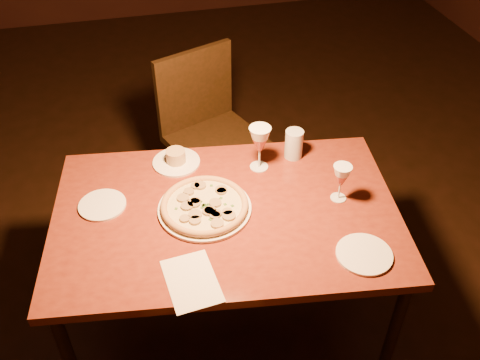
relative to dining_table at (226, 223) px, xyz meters
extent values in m
plane|color=black|center=(-0.13, 0.21, -0.66)|extent=(7.00, 7.00, 0.00)
cube|color=maroon|center=(0.00, 0.00, 0.04)|extent=(1.45, 1.03, 0.04)
cylinder|color=black|center=(-0.56, 0.45, -0.32)|extent=(0.05, 0.05, 0.68)
cylinder|color=black|center=(0.56, -0.45, -0.32)|extent=(0.05, 0.05, 0.68)
cylinder|color=black|center=(0.66, 0.29, -0.32)|extent=(0.05, 0.05, 0.68)
cube|color=black|center=(0.12, 0.77, -0.17)|extent=(0.59, 0.59, 0.04)
cube|color=black|center=(0.04, 0.97, 0.06)|extent=(0.43, 0.20, 0.43)
cylinder|color=black|center=(0.02, 0.54, -0.43)|extent=(0.04, 0.04, 0.46)
cylinder|color=black|center=(-0.12, 0.87, -0.43)|extent=(0.04, 0.04, 0.46)
cylinder|color=black|center=(0.36, 0.67, -0.43)|extent=(0.04, 0.04, 0.46)
cylinder|color=black|center=(0.22, 1.01, -0.43)|extent=(0.04, 0.04, 0.46)
cylinder|color=white|center=(-0.08, 0.03, 0.07)|extent=(0.37, 0.37, 0.01)
cylinder|color=beige|center=(-0.08, 0.03, 0.08)|extent=(0.33, 0.33, 0.01)
torus|color=tan|center=(-0.08, 0.03, 0.09)|extent=(0.34, 0.34, 0.03)
cylinder|color=white|center=(-0.14, 0.35, 0.07)|extent=(0.20, 0.20, 0.01)
cylinder|color=tan|center=(-0.14, 0.35, 0.10)|extent=(0.08, 0.08, 0.06)
cylinder|color=silver|center=(0.36, 0.28, 0.13)|extent=(0.08, 0.08, 0.13)
cylinder|color=white|center=(-0.47, 0.15, 0.07)|extent=(0.19, 0.19, 0.01)
cylinder|color=white|center=(0.43, -0.34, 0.07)|extent=(0.20, 0.20, 0.01)
cube|color=white|center=(-0.19, -0.31, 0.06)|extent=(0.19, 0.26, 0.00)
camera|label=1|loc=(-0.30, -1.49, 1.50)|focal=40.00mm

